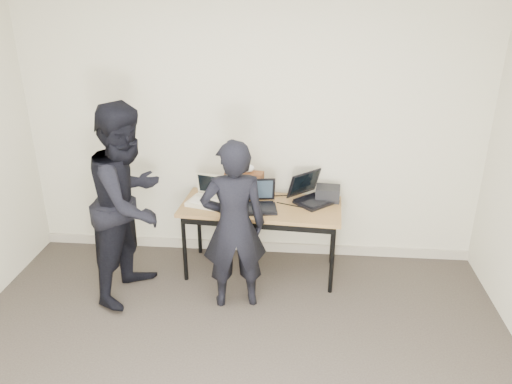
# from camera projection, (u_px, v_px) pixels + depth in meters

# --- Properties ---
(room) EXTENTS (4.60, 4.60, 2.80)m
(room) POSITION_uv_depth(u_px,v_px,m) (213.00, 237.00, 2.78)
(room) COLOR #3B342D
(room) RESTS_ON ground
(desk) EXTENTS (1.54, 0.75, 0.72)m
(desk) POSITION_uv_depth(u_px,v_px,m) (261.00, 211.00, 4.71)
(desk) COLOR olive
(desk) RESTS_ON ground
(laptop_beige) EXTENTS (0.38, 0.37, 0.25)m
(laptop_beige) POSITION_uv_depth(u_px,v_px,m) (207.00, 197.00, 4.74)
(laptop_beige) COLOR beige
(laptop_beige) RESTS_ON desk
(laptop_center) EXTENTS (0.38, 0.37, 0.26)m
(laptop_center) POSITION_uv_depth(u_px,v_px,m) (258.00, 202.00, 4.63)
(laptop_center) COLOR black
(laptop_center) RESTS_ON desk
(laptop_right) EXTENTS (0.51, 0.51, 0.27)m
(laptop_right) POSITION_uv_depth(u_px,v_px,m) (312.00, 195.00, 4.77)
(laptop_right) COLOR black
(laptop_right) RESTS_ON desk
(leather_satchel) EXTENTS (0.38, 0.23, 0.25)m
(leather_satchel) POSITION_uv_depth(u_px,v_px,m) (244.00, 183.00, 4.86)
(leather_satchel) COLOR brown
(leather_satchel) RESTS_ON desk
(tissue) EXTENTS (0.14, 0.11, 0.08)m
(tissue) POSITION_uv_depth(u_px,v_px,m) (247.00, 168.00, 4.80)
(tissue) COLOR white
(tissue) RESTS_ON leather_satchel
(equipment_box) EXTENTS (0.25, 0.21, 0.13)m
(equipment_box) POSITION_uv_depth(u_px,v_px,m) (328.00, 193.00, 4.79)
(equipment_box) COLOR black
(equipment_box) RESTS_ON desk
(power_brick) EXTENTS (0.08, 0.05, 0.03)m
(power_brick) POSITION_uv_depth(u_px,v_px,m) (235.00, 211.00, 4.55)
(power_brick) COLOR black
(power_brick) RESTS_ON desk
(cables) EXTENTS (1.02, 0.44, 0.01)m
(cables) POSITION_uv_depth(u_px,v_px,m) (261.00, 204.00, 4.71)
(cables) COLOR silver
(cables) RESTS_ON desk
(person_typist) EXTENTS (0.62, 0.47, 1.52)m
(person_typist) POSITION_uv_depth(u_px,v_px,m) (234.00, 226.00, 4.21)
(person_typist) COLOR black
(person_typist) RESTS_ON ground
(person_observer) EXTENTS (0.86, 1.00, 1.78)m
(person_observer) POSITION_uv_depth(u_px,v_px,m) (130.00, 202.00, 4.34)
(person_observer) COLOR black
(person_observer) RESTS_ON ground
(baseboard) EXTENTS (4.50, 0.03, 0.10)m
(baseboard) POSITION_uv_depth(u_px,v_px,m) (252.00, 246.00, 5.34)
(baseboard) COLOR #AFA591
(baseboard) RESTS_ON ground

